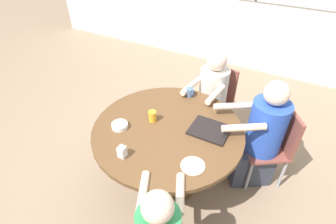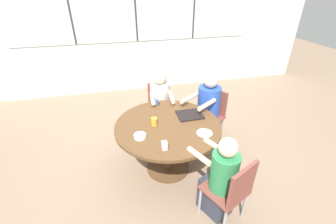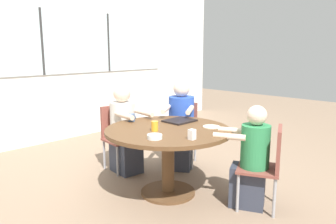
{
  "view_description": "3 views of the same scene",
  "coord_description": "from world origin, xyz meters",
  "views": [
    {
      "loc": [
        0.84,
        -1.54,
        2.28
      ],
      "look_at": [
        0.0,
        0.0,
        0.92
      ],
      "focal_mm": 28.0,
      "sensor_mm": 36.0,
      "label": 1
    },
    {
      "loc": [
        -0.57,
        -2.31,
        2.3
      ],
      "look_at": [
        0.0,
        0.0,
        0.92
      ],
      "focal_mm": 24.0,
      "sensor_mm": 36.0,
      "label": 2
    },
    {
      "loc": [
        -2.43,
        -2.38,
        1.58
      ],
      "look_at": [
        0.0,
        0.0,
        0.92
      ],
      "focal_mm": 35.0,
      "sensor_mm": 36.0,
      "label": 3
    }
  ],
  "objects": [
    {
      "name": "dining_table",
      "position": [
        0.0,
        0.0,
        0.59
      ],
      "size": [
        1.35,
        1.35,
        0.74
      ],
      "color": "brown",
      "rests_on": "ground_plane"
    },
    {
      "name": "coffee_mug",
      "position": [
        -0.04,
        0.55,
        0.78
      ],
      "size": [
        0.08,
        0.08,
        0.09
      ],
      "color": "slate",
      "rests_on": "dining_table"
    },
    {
      "name": "chair_for_man_blue_shirt",
      "position": [
        0.11,
        1.04,
        0.5
      ],
      "size": [
        0.44,
        0.44,
        0.84
      ],
      "rotation": [
        0.0,
        0.0,
        -3.24
      ],
      "color": "brown",
      "rests_on": "ground_plane"
    },
    {
      "name": "chair_for_man_teal_shirt",
      "position": [
        0.44,
        -0.95,
        0.5
      ],
      "size": [
        0.53,
        0.53,
        0.84
      ],
      "rotation": [
        0.0,
        0.0,
        0.43
      ],
      "color": "brown",
      "rests_on": "ground_plane"
    },
    {
      "name": "bowl_white_shallow",
      "position": [
        -0.38,
        -0.2,
        0.76
      ],
      "size": [
        0.14,
        0.14,
        0.04
      ],
      "color": "white",
      "rests_on": "dining_table"
    },
    {
      "name": "chair_for_woman_green_shirt",
      "position": [
        0.88,
        0.57,
        0.5
      ],
      "size": [
        0.55,
        0.55,
        0.84
      ],
      "rotation": [
        0.0,
        0.0,
        -4.13
      ],
      "color": "brown",
      "rests_on": "ground_plane"
    },
    {
      "name": "ground_plane",
      "position": [
        0.0,
        0.0,
        0.0
      ],
      "size": [
        16.0,
        16.0,
        0.0
      ],
      "primitive_type": "plane",
      "color": "#8C725B"
    },
    {
      "name": "plate_tortillas",
      "position": [
        0.37,
        -0.3,
        0.75
      ],
      "size": [
        0.19,
        0.19,
        0.01
      ],
      "color": "beige",
      "rests_on": "dining_table"
    },
    {
      "name": "person_man_blue_shirt",
      "position": [
        0.09,
        0.88,
        0.51
      ],
      "size": [
        0.38,
        0.62,
        1.13
      ],
      "rotation": [
        0.0,
        0.0,
        -3.24
      ],
      "color": "#333847",
      "rests_on": "ground_plane"
    },
    {
      "name": "food_tray_dark",
      "position": [
        0.34,
        0.14,
        0.75
      ],
      "size": [
        0.33,
        0.28,
        0.02
      ],
      "color": "black",
      "rests_on": "dining_table"
    },
    {
      "name": "juice_glass",
      "position": [
        -0.17,
        0.02,
        0.79
      ],
      "size": [
        0.07,
        0.07,
        0.1
      ],
      "color": "gold",
      "rests_on": "dining_table"
    },
    {
      "name": "person_man_teal_shirt",
      "position": [
        0.37,
        -0.8,
        0.47
      ],
      "size": [
        0.47,
        0.58,
        1.04
      ],
      "rotation": [
        0.0,
        0.0,
        0.43
      ],
      "color": "#333847",
      "rests_on": "ground_plane"
    },
    {
      "name": "person_woman_green_shirt",
      "position": [
        0.74,
        0.48,
        0.52
      ],
      "size": [
        0.7,
        0.62,
        1.17
      ],
      "rotation": [
        0.0,
        0.0,
        -4.13
      ],
      "color": "#333847",
      "rests_on": "ground_plane"
    },
    {
      "name": "wall_back_with_windows",
      "position": [
        0.0,
        2.9,
        1.42
      ],
      "size": [
        8.4,
        0.08,
        2.8
      ],
      "color": "silver",
      "rests_on": "ground_plane"
    },
    {
      "name": "milk_carton_small",
      "position": [
        -0.15,
        -0.47,
        0.79
      ],
      "size": [
        0.06,
        0.06,
        0.1
      ],
      "color": "silver",
      "rests_on": "dining_table"
    }
  ]
}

